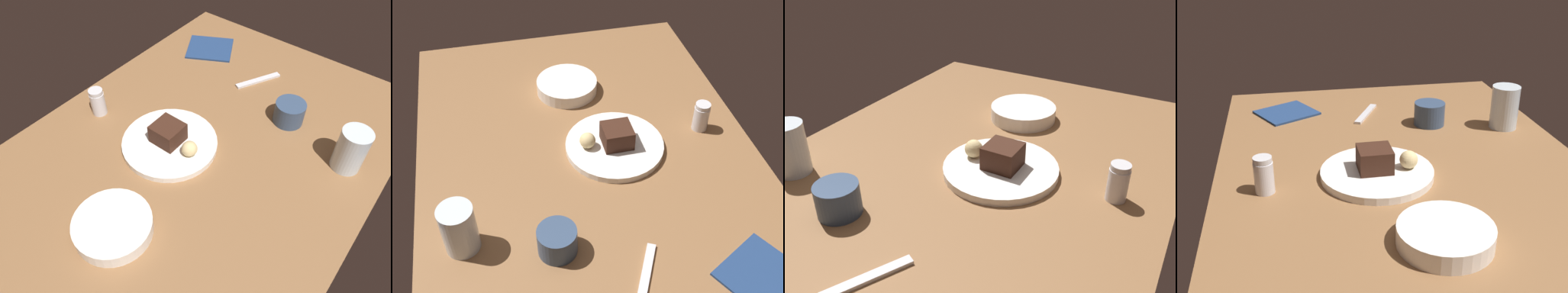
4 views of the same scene
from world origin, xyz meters
TOP-DOWN VIEW (x-y plane):
  - dining_table at (0.00, 0.00)cm, footprint 120.00×84.00cm
  - dessert_plate at (-2.06, 6.90)cm, footprint 24.75×24.75cm
  - chocolate_cake_slice at (-1.96, 7.41)cm, footprint 7.12×7.30cm
  - bread_roll at (-2.45, 0.37)cm, footprint 4.00×4.00cm
  - salt_shaker at (-4.55, 30.84)cm, footprint 4.06×4.06cm
  - water_glass at (19.64, -31.73)cm, footprint 7.28×7.28cm
  - side_bowl at (-28.56, -0.31)cm, footprint 17.17×17.17cm
  - coffee_cup at (25.14, -12.75)cm, footprint 8.27×8.27cm
  - dessert_spoon at (35.25, 3.06)cm, footprint 14.15×8.50cm
  - folded_napkin at (40.33, 25.36)cm, footprint 19.07×19.54cm

SIDE VIEW (x-z plane):
  - dining_table at x=0.00cm, z-range 0.00..3.00cm
  - folded_napkin at x=40.33cm, z-range 3.00..3.60cm
  - dessert_spoon at x=35.25cm, z-range 3.00..3.70cm
  - dessert_plate at x=-2.06cm, z-range 3.00..4.69cm
  - side_bowl at x=-28.56cm, z-range 3.00..6.66cm
  - coffee_cup at x=25.14cm, z-range 3.00..9.23cm
  - bread_roll at x=-2.45cm, z-range 4.69..8.69cm
  - salt_shaker at x=-4.55cm, z-range 2.95..10.92cm
  - chocolate_cake_slice at x=-1.96cm, z-range 4.69..9.80cm
  - water_glass at x=19.64cm, z-range 3.00..14.47cm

